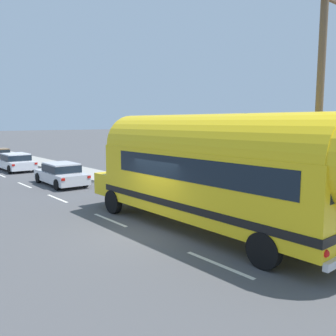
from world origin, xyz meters
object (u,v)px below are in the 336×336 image
at_px(car_lead, 61,173).
at_px(car_second, 16,161).
at_px(painted_bus, 216,168).
at_px(utility_pole, 319,104).

height_order(car_lead, car_second, same).
bearing_deg(painted_bus, utility_pole, -45.58).
bearing_deg(car_second, utility_pole, -84.02).
bearing_deg(painted_bus, car_second, 90.53).
relative_size(utility_pole, car_second, 1.84).
xyz_separation_m(utility_pole, car_lead, (-2.38, 15.03, -3.68)).
bearing_deg(utility_pole, car_second, 95.98).
relative_size(painted_bus, car_lead, 2.60).
height_order(painted_bus, car_second, painted_bus).
bearing_deg(utility_pole, car_lead, 98.98).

